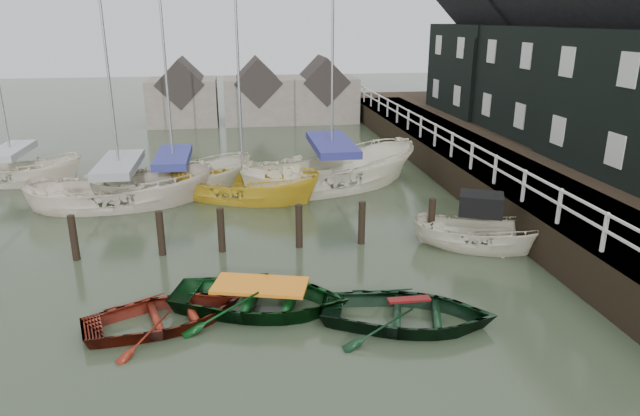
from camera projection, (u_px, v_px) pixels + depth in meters
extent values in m
plane|color=#2B3521|center=(267.00, 292.00, 15.00)|extent=(120.00, 120.00, 0.00)
cube|color=black|center=(467.00, 147.00, 25.27)|extent=(3.00, 32.00, 0.20)
cube|color=silver|center=(436.00, 125.00, 24.73)|extent=(0.06, 32.00, 0.06)
cube|color=silver|center=(435.00, 134.00, 24.85)|extent=(0.06, 32.00, 0.06)
cube|color=black|center=(577.00, 173.00, 26.49)|extent=(14.00, 38.00, 1.50)
cube|color=black|center=(565.00, 81.00, 27.10)|extent=(6.00, 7.00, 5.00)
cube|color=black|center=(499.00, 69.00, 33.66)|extent=(6.40, 7.00, 5.00)
cylinder|color=black|center=(75.00, 244.00, 16.88)|extent=(0.22, 0.22, 1.80)
cylinder|color=black|center=(161.00, 239.00, 17.23)|extent=(0.22, 0.22, 1.80)
cylinder|color=black|center=(222.00, 236.00, 17.49)|extent=(0.22, 0.22, 1.80)
cylinder|color=black|center=(299.00, 232.00, 17.82)|extent=(0.22, 0.22, 1.80)
cylinder|color=black|center=(362.00, 229.00, 18.11)|extent=(0.22, 0.22, 1.80)
cylinder|color=black|center=(431.00, 225.00, 18.43)|extent=(0.22, 0.22, 1.80)
cube|color=#665B51|center=(183.00, 102.00, 38.34)|extent=(4.50, 4.00, 3.00)
cube|color=#282321|center=(182.00, 82.00, 37.93)|extent=(3.18, 4.08, 3.18)
cube|color=#665B51|center=(258.00, 100.00, 39.05)|extent=(4.50, 4.00, 3.00)
cube|color=#282321|center=(257.00, 81.00, 38.63)|extent=(3.18, 4.08, 3.18)
cube|color=#665B51|center=(323.00, 99.00, 39.68)|extent=(4.50, 4.00, 3.00)
cube|color=#282321|center=(323.00, 80.00, 39.27)|extent=(3.18, 4.08, 3.18)
imported|color=#5E180D|center=(167.00, 324.00, 13.44)|extent=(4.29, 3.58, 0.76)
imported|color=black|center=(261.00, 309.00, 14.13)|extent=(5.08, 4.20, 0.91)
imported|color=black|center=(408.00, 324.00, 13.46)|extent=(4.75, 3.97, 0.85)
imported|color=beige|center=(480.00, 248.00, 17.89)|extent=(4.53, 3.19, 1.64)
cube|color=black|center=(481.00, 204.00, 17.63)|extent=(1.59, 1.44, 0.65)
imported|color=beige|center=(123.00, 205.00, 22.03)|extent=(7.21, 3.37, 2.69)
cylinder|color=#B2B2B7|center=(104.00, 38.00, 20.07)|extent=(0.10, 0.10, 9.39)
cube|color=gray|center=(119.00, 165.00, 21.52)|extent=(3.96, 1.81, 0.30)
imported|color=beige|center=(176.00, 193.00, 23.50)|extent=(6.98, 4.21, 2.53)
cylinder|color=#B2B2B7|center=(163.00, 33.00, 21.49)|extent=(0.10, 0.10, 9.89)
cube|color=navy|center=(173.00, 157.00, 23.02)|extent=(3.83, 2.27, 0.30)
imported|color=gold|center=(244.00, 198.00, 22.83)|extent=(6.73, 4.75, 2.44)
cylinder|color=#B2B2B7|center=(238.00, 73.00, 21.27)|extent=(0.10, 0.10, 7.14)
imported|color=silver|center=(332.00, 187.00, 24.36)|extent=(8.73, 5.59, 3.16)
cylinder|color=#B2B2B7|center=(333.00, 15.00, 22.14)|extent=(0.10, 0.10, 10.47)
cube|color=navy|center=(332.00, 144.00, 23.77)|extent=(4.78, 3.02, 0.30)
imported|color=beige|center=(16.00, 182.00, 25.00)|extent=(6.31, 3.09, 2.34)
cube|color=#9C9CA1|center=(10.00, 151.00, 24.55)|extent=(3.47, 1.66, 0.30)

